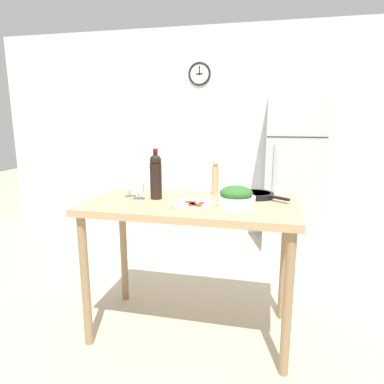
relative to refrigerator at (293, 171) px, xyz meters
name	(u,v)px	position (x,y,z in m)	size (l,w,h in m)	color
ground_plane	(191,329)	(-0.76, -1.89, -0.91)	(14.00, 14.00, 0.00)	#BCAD93
wall_back	(231,134)	(-0.76, 0.37, 0.40)	(6.40, 0.08, 2.60)	silver
refrigerator	(293,171)	(0.00, 0.00, 0.00)	(0.62, 0.67, 1.81)	#B7BCC1
prep_counter	(191,219)	(-0.76, -1.89, -0.07)	(1.40, 0.72, 0.95)	tan
wine_bottle	(156,175)	(-1.02, -1.85, 0.21)	(0.08, 0.08, 0.34)	black
wine_glass_near	(138,188)	(-1.12, -1.93, 0.13)	(0.08, 0.08, 0.12)	silver
wine_glass_far	(129,186)	(-1.21, -1.87, 0.13)	(0.08, 0.08, 0.12)	silver
pepper_mill	(215,179)	(-0.64, -1.65, 0.16)	(0.05, 0.05, 0.25)	tan
salad_bowl	(236,197)	(-0.46, -1.95, 0.10)	(0.24, 0.24, 0.13)	white
homemade_pizza	(192,205)	(-0.73, -2.02, 0.06)	(0.27, 0.27, 0.03)	beige
cast_iron_skillet	(257,195)	(-0.34, -1.66, 0.06)	(0.34, 0.28, 0.04)	black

